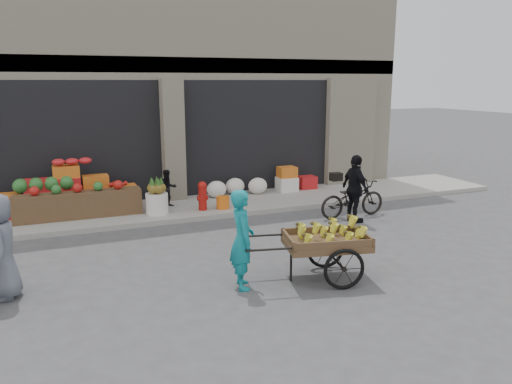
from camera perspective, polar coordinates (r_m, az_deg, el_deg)
name	(u,v)px	position (r m, az deg, el deg)	size (l,w,h in m)	color
ground	(240,265)	(8.96, -1.81, -8.35)	(80.00, 80.00, 0.00)	#424244
sidewalk	(183,208)	(12.69, -8.30, -1.86)	(18.00, 2.20, 0.12)	gray
building	(149,75)	(16.15, -12.18, 12.94)	(14.00, 6.45, 7.00)	beige
fruit_display	(77,190)	(12.49, -19.82, 0.16)	(3.10, 1.12, 1.24)	red
pineapple_bin	(157,204)	(11.99, -11.24, -1.31)	(0.52, 0.52, 0.50)	silver
fire_hydrant	(202,195)	(12.16, -6.14, -0.29)	(0.22, 0.22, 0.71)	#A5140F
orange_bucket	(223,202)	(12.31, -3.81, -1.20)	(0.32, 0.32, 0.30)	orange
right_bay_goods	(269,183)	(13.99, 1.48, 1.08)	(3.35, 0.60, 0.70)	silver
seated_person	(168,188)	(12.59, -10.03, 0.41)	(0.45, 0.35, 0.93)	black
banana_cart	(323,239)	(8.21, 7.72, -5.36)	(2.39, 1.36, 0.94)	brown
vendor_woman	(242,239)	(7.80, -1.60, -5.42)	(0.58, 0.38, 1.59)	#117A82
vendor_grey	(0,247)	(8.34, -27.24, -5.56)	(0.79, 0.51, 1.61)	slate
bicycle	(352,199)	(12.13, 10.96, -0.74)	(0.60, 1.72, 0.90)	black
cyclist	(355,189)	(11.63, 11.27, 0.35)	(0.92, 0.38, 1.57)	black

